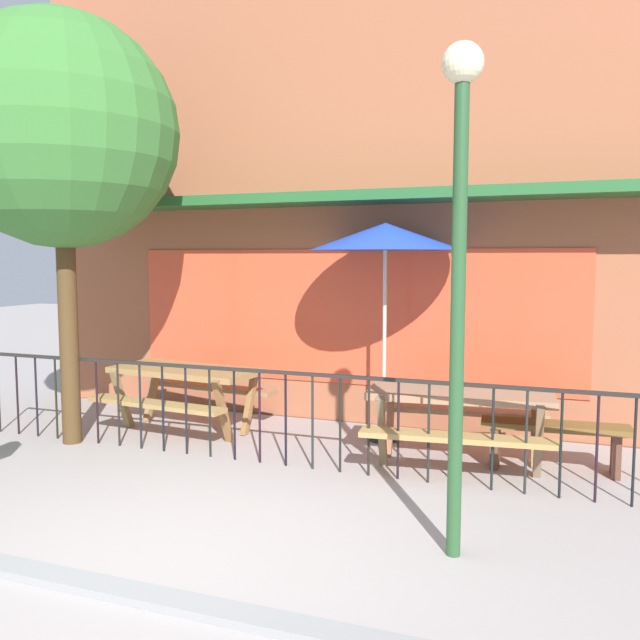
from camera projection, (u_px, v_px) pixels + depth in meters
ground at (169, 553)px, 4.66m from camera, size 40.00×40.00×0.00m
pub_storefront at (351, 195)px, 8.36m from camera, size 8.93×1.23×5.82m
patio_fence_front at (286, 401)px, 6.56m from camera, size 7.52×0.04×0.97m
picnic_table_left at (185, 381)px, 7.90m from camera, size 1.93×1.54×0.79m
picnic_table_right at (460, 406)px, 6.55m from camera, size 1.93×1.54×0.79m
patio_umbrella at (385, 239)px, 7.35m from camera, size 1.73×1.73×2.48m
patio_bench at (555, 436)px, 6.42m from camera, size 1.42×0.44×0.48m
street_tree at (61, 133)px, 7.14m from camera, size 2.54×2.54×4.73m
street_lamp at (460, 223)px, 4.41m from camera, size 0.28×0.28×3.51m
curb_edge at (115, 594)px, 4.09m from camera, size 12.50×0.20×0.11m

